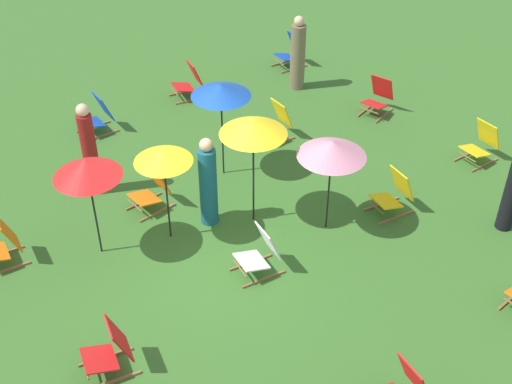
{
  "coord_description": "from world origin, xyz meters",
  "views": [
    {
      "loc": [
        7.24,
        -4.6,
        7.4
      ],
      "look_at": [
        0.0,
        1.2,
        0.5
      ],
      "focal_mm": 47.26,
      "sensor_mm": 36.0,
      "label": 1
    }
  ],
  "objects_px": {
    "deckchair_6": "(481,144)",
    "deckchair_4": "(110,350)",
    "deckchair_7": "(189,82)",
    "umbrella_4": "(253,127)",
    "deckchair_15": "(98,116)",
    "umbrella_3": "(163,156)",
    "deckchair_0": "(394,194)",
    "deckchair_10": "(378,97)",
    "umbrella_2": "(221,90)",
    "umbrella_0": "(332,149)",
    "deckchair_8": "(2,245)",
    "person_1": "(208,184)",
    "umbrella_1": "(87,168)",
    "person_3": "(298,55)",
    "deckchair_2": "(260,253)",
    "person_0": "(89,151)",
    "deckchair_1": "(276,123)",
    "deckchair_9": "(291,52)",
    "deckchair_3": "(151,190)"
  },
  "relations": [
    {
      "from": "deckchair_6",
      "to": "person_0",
      "type": "distance_m",
      "value": 7.4
    },
    {
      "from": "deckchair_2",
      "to": "umbrella_4",
      "type": "bearing_deg",
      "value": 156.6
    },
    {
      "from": "deckchair_15",
      "to": "person_3",
      "type": "bearing_deg",
      "value": 80.05
    },
    {
      "from": "deckchair_10",
      "to": "deckchair_2",
      "type": "bearing_deg",
      "value": -79.92
    },
    {
      "from": "deckchair_2",
      "to": "deckchair_7",
      "type": "distance_m",
      "value": 5.95
    },
    {
      "from": "deckchair_10",
      "to": "umbrella_1",
      "type": "bearing_deg",
      "value": -101.45
    },
    {
      "from": "deckchair_4",
      "to": "person_1",
      "type": "bearing_deg",
      "value": 136.89
    },
    {
      "from": "deckchair_0",
      "to": "deckchair_9",
      "type": "height_order",
      "value": "same"
    },
    {
      "from": "deckchair_7",
      "to": "umbrella_3",
      "type": "distance_m",
      "value": 5.06
    },
    {
      "from": "deckchair_4",
      "to": "umbrella_2",
      "type": "height_order",
      "value": "umbrella_2"
    },
    {
      "from": "deckchair_8",
      "to": "person_0",
      "type": "relative_size",
      "value": 0.46
    },
    {
      "from": "deckchair_10",
      "to": "umbrella_2",
      "type": "distance_m",
      "value": 4.23
    },
    {
      "from": "umbrella_3",
      "to": "person_3",
      "type": "relative_size",
      "value": 1.01
    },
    {
      "from": "deckchair_10",
      "to": "deckchair_15",
      "type": "bearing_deg",
      "value": -135.21
    },
    {
      "from": "deckchair_4",
      "to": "person_0",
      "type": "relative_size",
      "value": 0.47
    },
    {
      "from": "deckchair_0",
      "to": "umbrella_2",
      "type": "relative_size",
      "value": 0.44
    },
    {
      "from": "deckchair_0",
      "to": "person_1",
      "type": "height_order",
      "value": "person_1"
    },
    {
      "from": "umbrella_0",
      "to": "deckchair_4",
      "type": "bearing_deg",
      "value": -84.69
    },
    {
      "from": "deckchair_15",
      "to": "umbrella_1",
      "type": "relative_size",
      "value": 0.45
    },
    {
      "from": "deckchair_0",
      "to": "deckchair_2",
      "type": "relative_size",
      "value": 1.0
    },
    {
      "from": "deckchair_10",
      "to": "person_1",
      "type": "relative_size",
      "value": 0.51
    },
    {
      "from": "deckchair_15",
      "to": "person_0",
      "type": "xyz_separation_m",
      "value": [
        1.84,
        -1.06,
        0.51
      ]
    },
    {
      "from": "deckchair_3",
      "to": "umbrella_2",
      "type": "relative_size",
      "value": 0.44
    },
    {
      "from": "deckchair_6",
      "to": "deckchair_9",
      "type": "height_order",
      "value": "same"
    },
    {
      "from": "deckchair_6",
      "to": "person_1",
      "type": "distance_m",
      "value": 5.52
    },
    {
      "from": "deckchair_0",
      "to": "deckchair_7",
      "type": "distance_m",
      "value": 5.73
    },
    {
      "from": "person_1",
      "to": "umbrella_1",
      "type": "bearing_deg",
      "value": -71.23
    },
    {
      "from": "umbrella_1",
      "to": "person_3",
      "type": "xyz_separation_m",
      "value": [
        -2.29,
        6.31,
        -0.86
      ]
    },
    {
      "from": "deckchair_9",
      "to": "umbrella_0",
      "type": "relative_size",
      "value": 0.48
    },
    {
      "from": "deckchair_3",
      "to": "deckchair_15",
      "type": "bearing_deg",
      "value": 167.55
    },
    {
      "from": "deckchair_15",
      "to": "umbrella_3",
      "type": "xyz_separation_m",
      "value": [
        3.79,
        -0.69,
        1.26
      ]
    },
    {
      "from": "umbrella_0",
      "to": "person_0",
      "type": "height_order",
      "value": "person_0"
    },
    {
      "from": "umbrella_3",
      "to": "person_1",
      "type": "height_order",
      "value": "umbrella_3"
    },
    {
      "from": "deckchair_6",
      "to": "deckchair_10",
      "type": "relative_size",
      "value": 0.98
    },
    {
      "from": "deckchair_2",
      "to": "deckchair_10",
      "type": "relative_size",
      "value": 0.98
    },
    {
      "from": "umbrella_0",
      "to": "deckchair_8",
      "type": "bearing_deg",
      "value": -118.91
    },
    {
      "from": "deckchair_6",
      "to": "deckchair_7",
      "type": "bearing_deg",
      "value": -148.3
    },
    {
      "from": "umbrella_4",
      "to": "person_0",
      "type": "relative_size",
      "value": 1.11
    },
    {
      "from": "deckchair_2",
      "to": "umbrella_3",
      "type": "relative_size",
      "value": 0.48
    },
    {
      "from": "umbrella_0",
      "to": "umbrella_2",
      "type": "distance_m",
      "value": 2.44
    },
    {
      "from": "deckchair_15",
      "to": "umbrella_2",
      "type": "height_order",
      "value": "umbrella_2"
    },
    {
      "from": "deckchair_0",
      "to": "umbrella_4",
      "type": "xyz_separation_m",
      "value": [
        -1.35,
        -2.06,
        1.5
      ]
    },
    {
      "from": "deckchair_0",
      "to": "deckchair_10",
      "type": "height_order",
      "value": "same"
    },
    {
      "from": "deckchair_9",
      "to": "person_3",
      "type": "distance_m",
      "value": 1.2
    },
    {
      "from": "deckchair_7",
      "to": "umbrella_4",
      "type": "bearing_deg",
      "value": -7.07
    },
    {
      "from": "deckchair_0",
      "to": "deckchair_10",
      "type": "relative_size",
      "value": 0.98
    },
    {
      "from": "umbrella_1",
      "to": "deckchair_1",
      "type": "bearing_deg",
      "value": 101.14
    },
    {
      "from": "deckchair_6",
      "to": "deckchair_4",
      "type": "bearing_deg",
      "value": -85.57
    },
    {
      "from": "umbrella_2",
      "to": "deckchair_1",
      "type": "bearing_deg",
      "value": 101.7
    },
    {
      "from": "umbrella_1",
      "to": "person_0",
      "type": "height_order",
      "value": "umbrella_1"
    }
  ]
}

